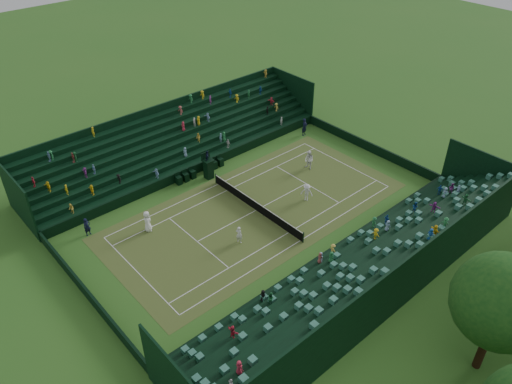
% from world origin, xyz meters
% --- Properties ---
extents(ground, '(160.00, 160.00, 0.00)m').
position_xyz_m(ground, '(0.00, 0.00, 0.00)').
color(ground, '#306921').
rests_on(ground, ground).
extents(court_surface, '(12.97, 26.77, 0.01)m').
position_xyz_m(court_surface, '(0.00, 0.00, 0.01)').
color(court_surface, '#3A6C24').
rests_on(court_surface, ground).
extents(perimeter_wall_north, '(17.17, 0.20, 1.00)m').
position_xyz_m(perimeter_wall_north, '(0.00, 15.88, 0.50)').
color(perimeter_wall_north, black).
rests_on(perimeter_wall_north, ground).
extents(perimeter_wall_south, '(17.17, 0.20, 1.00)m').
position_xyz_m(perimeter_wall_south, '(0.00, -15.88, 0.50)').
color(perimeter_wall_south, black).
rests_on(perimeter_wall_south, ground).
extents(perimeter_wall_east, '(0.20, 31.77, 1.00)m').
position_xyz_m(perimeter_wall_east, '(8.48, 0.00, 0.50)').
color(perimeter_wall_east, black).
rests_on(perimeter_wall_east, ground).
extents(perimeter_wall_west, '(0.20, 31.77, 1.00)m').
position_xyz_m(perimeter_wall_west, '(-8.48, 0.00, 0.50)').
color(perimeter_wall_west, black).
rests_on(perimeter_wall_west, ground).
extents(north_grandstand, '(6.60, 32.00, 4.90)m').
position_xyz_m(north_grandstand, '(12.66, 0.00, 1.55)').
color(north_grandstand, black).
rests_on(north_grandstand, ground).
extents(south_grandstand, '(6.60, 32.00, 4.90)m').
position_xyz_m(south_grandstand, '(-12.66, 0.00, 1.55)').
color(south_grandstand, black).
rests_on(south_grandstand, ground).
extents(tennis_net, '(11.67, 0.10, 1.06)m').
position_xyz_m(tennis_net, '(0.00, 0.00, 0.53)').
color(tennis_net, black).
rests_on(tennis_net, ground).
extents(umpire_chair, '(0.95, 0.95, 3.00)m').
position_xyz_m(umpire_chair, '(-7.02, 0.07, 1.28)').
color(umpire_chair, black).
rests_on(umpire_chair, ground).
extents(courtside_chairs, '(0.54, 5.51, 1.17)m').
position_xyz_m(courtside_chairs, '(-8.01, -0.22, 0.44)').
color(courtside_chairs, black).
rests_on(courtside_chairs, ground).
extents(player_near_west, '(1.10, 0.92, 1.93)m').
position_xyz_m(player_near_west, '(-3.88, -8.60, 0.97)').
color(player_near_west, white).
rests_on(player_near_west, ground).
extents(player_near_east, '(0.67, 0.54, 1.60)m').
position_xyz_m(player_near_east, '(2.32, -3.86, 0.80)').
color(player_near_east, white).
rests_on(player_near_east, ground).
extents(player_far_west, '(0.97, 0.76, 1.98)m').
position_xyz_m(player_far_west, '(-1.73, 8.53, 0.99)').
color(player_far_west, white).
rests_on(player_far_west, ground).
extents(player_far_east, '(1.27, 1.15, 1.70)m').
position_xyz_m(player_far_east, '(1.84, 4.47, 0.85)').
color(player_far_east, white).
rests_on(player_far_east, ground).
extents(line_judge_north, '(0.64, 0.82, 1.99)m').
position_xyz_m(line_judge_north, '(-6.95, 13.28, 1.00)').
color(line_judge_north, black).
rests_on(line_judge_north, ground).
extents(line_judge_south, '(0.48, 0.66, 1.65)m').
position_xyz_m(line_judge_south, '(-6.70, -12.62, 0.83)').
color(line_judge_south, black).
rests_on(line_judge_south, ground).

